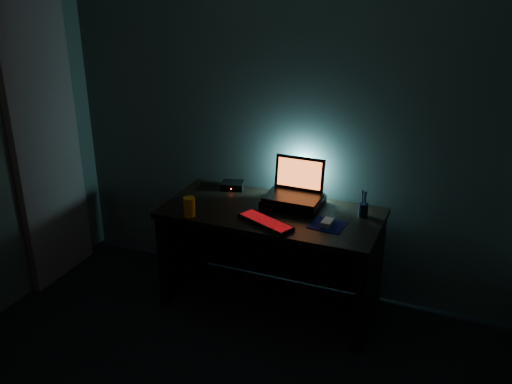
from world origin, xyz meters
TOP-DOWN VIEW (x-y plane):
  - room at (0.00, 0.00)m, footprint 3.50×4.00m
  - desk at (0.00, 1.67)m, footprint 1.50×0.70m
  - curtain at (-1.71, 1.42)m, footprint 0.06×0.65m
  - riser at (0.11, 1.75)m, footprint 0.40×0.30m
  - laptop at (0.11, 1.81)m, footprint 0.38×0.29m
  - keyboard at (0.04, 1.41)m, footprint 0.42×0.28m
  - mousepad at (0.42, 1.54)m, footprint 0.23×0.21m
  - mouse at (0.42, 1.54)m, footprint 0.07×0.11m
  - pen_cup at (0.60, 1.77)m, footprint 0.08×0.08m
  - juice_glass at (-0.48, 1.33)m, footprint 0.09×0.09m
  - router at (-0.41, 1.88)m, footprint 0.19×0.17m

SIDE VIEW (x-z plane):
  - desk at x=0.00m, z-range 0.12..0.87m
  - mousepad at x=0.42m, z-range 0.75..0.75m
  - keyboard at x=0.04m, z-range 0.75..0.77m
  - mouse at x=0.42m, z-range 0.75..0.79m
  - router at x=-0.41m, z-range 0.75..0.80m
  - riser at x=0.11m, z-range 0.75..0.81m
  - pen_cup at x=0.60m, z-range 0.75..0.84m
  - juice_glass at x=-0.48m, z-range 0.75..0.88m
  - laptop at x=0.11m, z-range 0.74..1.00m
  - curtain at x=-1.71m, z-range 0.00..2.30m
  - room at x=0.00m, z-range 0.00..2.50m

